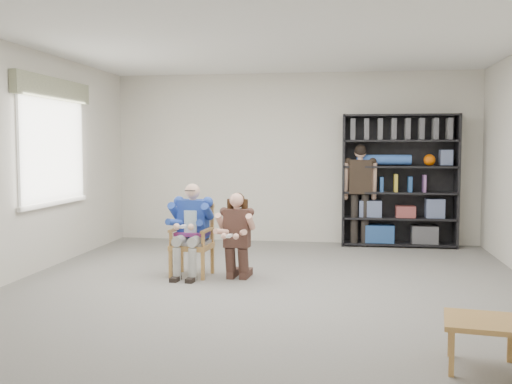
% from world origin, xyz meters
% --- Properties ---
extents(room_shell, '(6.00, 7.00, 2.80)m').
position_xyz_m(room_shell, '(0.00, 0.00, 1.40)').
color(room_shell, silver).
rests_on(room_shell, ground).
extents(floor, '(6.00, 7.00, 0.01)m').
position_xyz_m(floor, '(0.00, 0.00, 0.00)').
color(floor, slate).
rests_on(floor, ground).
extents(window_left, '(0.16, 2.00, 1.75)m').
position_xyz_m(window_left, '(-2.95, 1.00, 1.63)').
color(window_left, silver).
rests_on(window_left, room_shell).
extents(armchair, '(0.55, 0.53, 0.88)m').
position_xyz_m(armchair, '(-1.00, 0.65, 0.44)').
color(armchair, '#AC773A').
rests_on(armchair, floor).
extents(seated_man, '(0.55, 0.73, 1.15)m').
position_xyz_m(seated_man, '(-1.00, 0.65, 0.58)').
color(seated_man, navy).
rests_on(seated_man, floor).
extents(kneeling_woman, '(0.49, 0.74, 1.05)m').
position_xyz_m(kneeling_woman, '(-0.42, 0.53, 0.53)').
color(kneeling_woman, '#3D2921').
rests_on(kneeling_woman, floor).
extents(bookshelf, '(1.80, 0.38, 2.10)m').
position_xyz_m(bookshelf, '(1.70, 3.28, 1.05)').
color(bookshelf, black).
rests_on(bookshelf, floor).
extents(standing_man, '(0.52, 0.31, 1.62)m').
position_xyz_m(standing_man, '(1.08, 3.19, 0.81)').
color(standing_man, black).
rests_on(standing_man, floor).
extents(side_table, '(0.59, 0.59, 0.36)m').
position_xyz_m(side_table, '(1.83, -2.05, 0.18)').
color(side_table, '#AC773A').
rests_on(side_table, floor).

